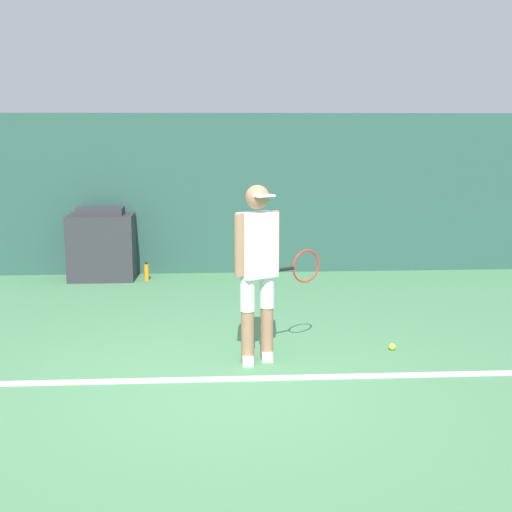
% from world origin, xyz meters
% --- Properties ---
extents(ground_plane, '(24.00, 24.00, 0.00)m').
position_xyz_m(ground_plane, '(0.00, 0.00, 0.00)').
color(ground_plane, '#518C5B').
extents(back_wall, '(24.00, 0.10, 2.35)m').
position_xyz_m(back_wall, '(0.00, 4.83, 1.18)').
color(back_wall, '#2D564C').
rests_on(back_wall, ground_plane).
extents(court_baseline, '(21.60, 0.10, 0.01)m').
position_xyz_m(court_baseline, '(0.00, 0.25, 0.01)').
color(court_baseline, white).
rests_on(court_baseline, ground_plane).
extents(tennis_player, '(0.85, 0.57, 1.66)m').
position_xyz_m(tennis_player, '(0.39, 0.75, 0.92)').
color(tennis_player, '#A37556').
rests_on(tennis_player, ground_plane).
extents(tennis_ball, '(0.07, 0.07, 0.07)m').
position_xyz_m(tennis_ball, '(1.73, 0.98, 0.03)').
color(tennis_ball, '#D1E533').
rests_on(tennis_ball, ground_plane).
extents(covered_chair, '(0.92, 0.57, 1.03)m').
position_xyz_m(covered_chair, '(-1.62, 4.44, 0.49)').
color(covered_chair, '#333338').
rests_on(covered_chair, ground_plane).
extents(water_bottle, '(0.07, 0.07, 0.26)m').
position_xyz_m(water_bottle, '(-0.98, 4.33, 0.12)').
color(water_bottle, orange).
rests_on(water_bottle, ground_plane).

